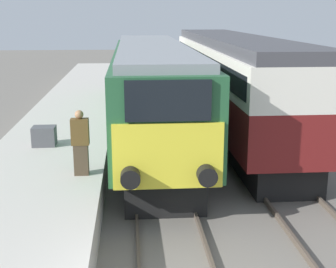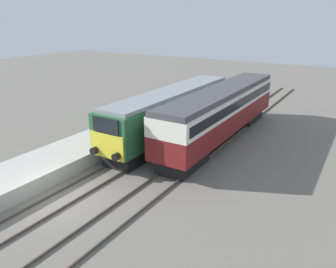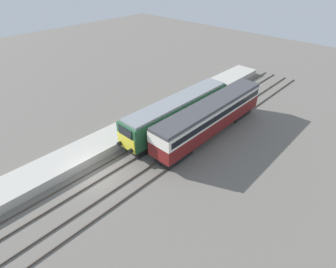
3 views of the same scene
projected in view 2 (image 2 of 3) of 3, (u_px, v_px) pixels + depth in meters
name	position (u px, v px, depth m)	size (l,w,h in m)	color
ground_plane	(59.00, 202.00, 16.64)	(120.00, 120.00, 0.00)	slate
platform_left	(113.00, 136.00, 24.54)	(3.50, 50.00, 0.87)	#B7B2A8
rails_near_track	(121.00, 165.00, 20.62)	(1.51, 60.00, 0.14)	#4C4238
rails_far_track	(167.00, 178.00, 18.94)	(1.50, 60.00, 0.14)	#4C4238
locomotive	(173.00, 111.00, 24.97)	(2.70, 15.40, 3.76)	black
passenger_carriage	(222.00, 109.00, 24.38)	(2.75, 16.09, 3.97)	black
person_on_platform	(98.00, 134.00, 21.32)	(0.44, 0.26, 1.67)	#473828
luggage_crate	(111.00, 126.00, 24.46)	(0.70, 0.56, 0.60)	#4C4C51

